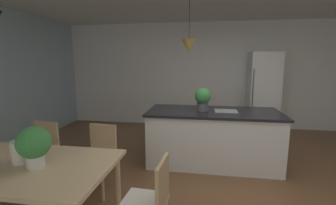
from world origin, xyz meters
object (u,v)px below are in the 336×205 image
Objects in this scene: kitchen_island at (212,137)px; vase_on_dining_table at (19,152)px; chair_kitchen_end at (148,202)px; refrigerator at (263,93)px; potted_plant_on_table at (34,144)px; dining_table at (15,170)px; chair_far_left at (41,152)px; chair_far_right at (99,156)px; potted_plant_on_island at (203,98)px.

kitchen_island is 9.91× the size of vase_on_dining_table.
vase_on_dining_table is (-1.25, 0.02, 0.37)m from chair_kitchen_end.
refrigerator is 4.95m from potted_plant_on_table.
dining_table is 8.67× the size of vase_on_dining_table.
vase_on_dining_table reaches higher than chair_kitchen_end.
dining_table is 0.87× the size of kitchen_island.
chair_far_right is at bearing 0.00° from chair_far_left.
kitchen_island is (0.62, 1.96, -0.01)m from chair_kitchen_end.
chair_far_left reaches higher than dining_table.
potted_plant_on_island is at bearing 77.32° from chair_kitchen_end.
chair_far_right reaches higher than dining_table.
potted_plant_on_island reaches higher than kitchen_island.
dining_table is 5.09m from refrigerator.
refrigerator reaches higher than chair_far_left.
chair_far_left is (-1.72, 0.87, 0.00)m from chair_kitchen_end.
chair_far_right is 1.83m from potted_plant_on_island.
chair_far_right is (0.43, 0.87, -0.20)m from dining_table.
vase_on_dining_table reaches higher than chair_far_right.
refrigerator is at bearing 65.01° from chair_kitchen_end.
chair_far_left is (-0.42, 0.87, -0.20)m from dining_table.
refrigerator is 5.16× the size of potted_plant_on_island.
potted_plant_on_table reaches higher than vase_on_dining_table.
chair_kitchen_end and chair_far_right have the same top height.
potted_plant_on_table reaches higher than chair_kitchen_end.
dining_table is at bearing -163.49° from vase_on_dining_table.
refrigerator reaches higher than chair_kitchen_end.
potted_plant_on_table is at bearing -126.72° from potted_plant_on_island.
chair_kitchen_end reaches higher than dining_table.
potted_plant_on_table is 1.77× the size of vase_on_dining_table.
potted_plant_on_table is 0.24m from vase_on_dining_table.
refrigerator reaches higher than vase_on_dining_table.
potted_plant_on_island is at bearing -125.03° from refrigerator.
kitchen_island is 1.11× the size of refrigerator.
chair_far_right is 4.17m from refrigerator.
potted_plant_on_table is at bearing -129.85° from kitchen_island.
chair_far_left and chair_far_right have the same top height.
chair_kitchen_end is at bearing -0.91° from vase_on_dining_table.
potted_plant_on_table is at bearing -53.06° from chair_far_left.
potted_plant_on_island reaches higher than chair_kitchen_end.
chair_far_left is at bearing -180.00° from chair_far_right.
potted_plant_on_island is 2.49m from potted_plant_on_table.
potted_plant_on_island is at bearing 53.28° from potted_plant_on_table.
chair_kitchen_end is 2.11m from potted_plant_on_island.
refrigerator is at bearing 58.48° from kitchen_island.
potted_plant_on_table is (0.26, -0.03, 0.28)m from dining_table.
kitchen_island reaches higher than chair_far_left.
refrigerator is (3.16, 3.98, 0.29)m from dining_table.
refrigerator is at bearing 54.12° from potted_plant_on_table.
refrigerator reaches higher than dining_table.
refrigerator is 5.04× the size of potted_plant_on_table.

